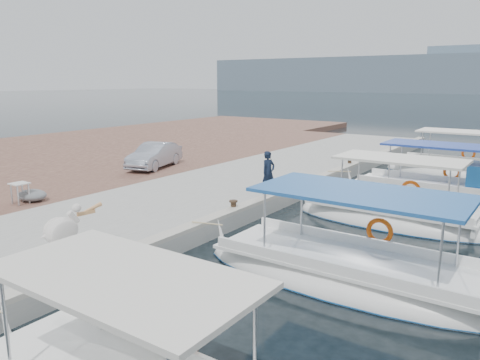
# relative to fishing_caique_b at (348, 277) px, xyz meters

# --- Properties ---
(ground) EXTENTS (400.00, 400.00, 0.00)m
(ground) POSITION_rel_fishing_caique_b_xyz_m (-4.49, 0.63, -0.12)
(ground) COLOR black
(ground) RESTS_ON ground
(concrete_quay) EXTENTS (6.00, 40.00, 0.50)m
(concrete_quay) POSITION_rel_fishing_caique_b_xyz_m (-7.49, 5.63, 0.13)
(concrete_quay) COLOR #969691
(concrete_quay) RESTS_ON ground
(quay_curb) EXTENTS (0.44, 40.00, 0.12)m
(quay_curb) POSITION_rel_fishing_caique_b_xyz_m (-4.71, 5.63, 0.44)
(quay_curb) COLOR #ABA698
(quay_curb) RESTS_ON concrete_quay
(cobblestone_strip) EXTENTS (4.00, 40.00, 0.50)m
(cobblestone_strip) POSITION_rel_fishing_caique_b_xyz_m (-12.49, 5.63, 0.13)
(cobblestone_strip) COLOR brown
(cobblestone_strip) RESTS_ON ground
(land_backing) EXTENTS (16.00, 60.00, 0.48)m
(land_backing) POSITION_rel_fishing_caique_b_xyz_m (-22.49, 5.63, 0.12)
(land_backing) COLOR brown
(land_backing) RESTS_ON ground
(fishing_caique_b) EXTENTS (7.81, 2.54, 2.83)m
(fishing_caique_b) POSITION_rel_fishing_caique_b_xyz_m (0.00, 0.00, 0.00)
(fishing_caique_b) COLOR white
(fishing_caique_b) RESTS_ON ground
(fishing_caique_c) EXTENTS (6.62, 2.13, 2.83)m
(fishing_caique_c) POSITION_rel_fishing_caique_b_xyz_m (-0.59, 5.20, 0.00)
(fishing_caique_c) COLOR white
(fishing_caique_c) RESTS_ON ground
(fishing_caique_d) EXTENTS (7.62, 2.22, 2.83)m
(fishing_caique_d) POSITION_rel_fishing_caique_b_xyz_m (0.01, 9.42, 0.06)
(fishing_caique_d) COLOR white
(fishing_caique_d) RESTS_ON ground
(fishing_caique_e) EXTENTS (7.00, 2.29, 2.83)m
(fishing_caique_e) POSITION_rel_fishing_caique_b_xyz_m (-0.40, 15.20, 0.00)
(fishing_caique_e) COLOR white
(fishing_caique_e) RESTS_ON ground
(mooring_bollards) EXTENTS (0.28, 20.28, 0.33)m
(mooring_bollards) POSITION_rel_fishing_caique_b_xyz_m (-4.84, 2.13, 0.57)
(mooring_bollards) COLOR black
(mooring_bollards) RESTS_ON concrete_quay
(pelican) EXTENTS (0.65, 1.57, 1.21)m
(pelican) POSITION_rel_fishing_caique_b_xyz_m (-5.91, -3.46, 1.00)
(pelican) COLOR tan
(pelican) RESTS_ON concrete_quay
(fisherman) EXTENTS (0.53, 0.67, 1.61)m
(fisherman) POSITION_rel_fishing_caique_b_xyz_m (-5.09, 4.72, 1.18)
(fisherman) COLOR black
(fisherman) RESTS_ON concrete_quay
(parked_car) EXTENTS (2.21, 3.83, 1.19)m
(parked_car) POSITION_rel_fishing_caique_b_xyz_m (-12.46, 6.20, 0.97)
(parked_car) COLOR #A6ADBE
(parked_car) RESTS_ON cobblestone_strip
(tarp_bundle) EXTENTS (1.10, 0.90, 0.40)m
(tarp_bundle) POSITION_rel_fishing_caique_b_xyz_m (-11.39, -0.92, 0.58)
(tarp_bundle) COLOR slate
(tarp_bundle) RESTS_ON cobblestone_strip
(folding_table) EXTENTS (0.55, 0.55, 0.73)m
(folding_table) POSITION_rel_fishing_caique_b_xyz_m (-11.34, -1.37, 0.90)
(folding_table) COLOR silver
(folding_table) RESTS_ON cobblestone_strip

